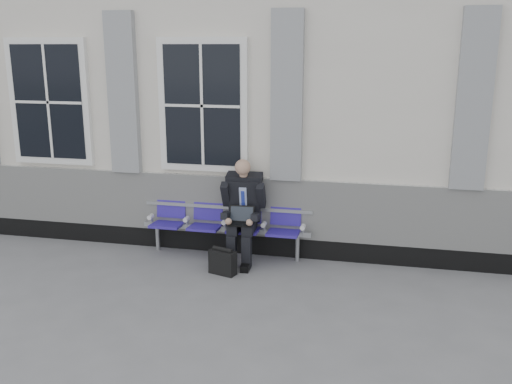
# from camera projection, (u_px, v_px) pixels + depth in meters

# --- Properties ---
(ground) EXTENTS (70.00, 70.00, 0.00)m
(ground) POSITION_uv_depth(u_px,v_px,m) (149.00, 285.00, 7.62)
(ground) COLOR slate
(ground) RESTS_ON ground
(station_building) EXTENTS (14.40, 4.40, 4.49)m
(station_building) POSITION_uv_depth(u_px,v_px,m) (217.00, 96.00, 10.35)
(station_building) COLOR silver
(station_building) RESTS_ON ground
(bench) EXTENTS (2.60, 0.47, 0.91)m
(bench) POSITION_uv_depth(u_px,v_px,m) (226.00, 220.00, 8.58)
(bench) COLOR #9EA0A3
(bench) RESTS_ON ground
(businessman) EXTENTS (0.64, 0.87, 1.53)m
(businessman) POSITION_uv_depth(u_px,v_px,m) (243.00, 207.00, 8.32)
(businessman) COLOR black
(businessman) RESTS_ON ground
(briefcase) EXTENTS (0.41, 0.27, 0.39)m
(briefcase) POSITION_uv_depth(u_px,v_px,m) (223.00, 262.00, 7.95)
(briefcase) COLOR black
(briefcase) RESTS_ON ground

